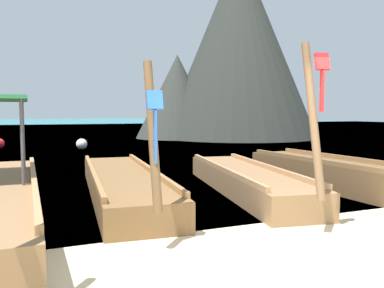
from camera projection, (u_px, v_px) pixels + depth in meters
name	position (u px, v px, depth m)	size (l,w,h in m)	color
ground	(320.00, 266.00, 4.48)	(120.00, 120.00, 0.00)	beige
sea_water	(48.00, 124.00, 61.34)	(120.00, 120.00, 0.00)	teal
longtail_boat_blue_ribbon	(122.00, 184.00, 8.27)	(1.84, 6.64, 2.43)	brown
longtail_boat_red_ribbon	(246.00, 180.00, 8.66)	(2.08, 5.93, 2.79)	olive
longtail_boat_turquoise_ribbon	(336.00, 175.00, 8.99)	(1.17, 5.63, 2.47)	brown
karst_rock	(232.00, 49.00, 27.55)	(12.43, 10.79, 12.98)	#2D302B
mooring_buoy_near	(82.00, 144.00, 18.66)	(0.52, 0.52, 0.52)	white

